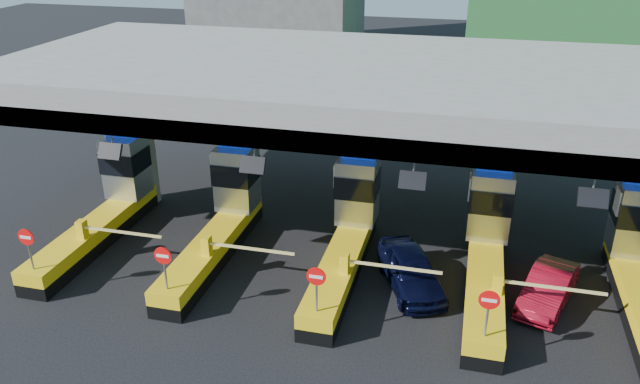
# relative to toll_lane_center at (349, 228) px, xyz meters

# --- Properties ---
(ground) EXTENTS (120.00, 120.00, 0.00)m
(ground) POSITION_rel_toll_lane_center_xyz_m (-0.00, -0.28, -1.40)
(ground) COLOR black
(ground) RESTS_ON ground
(toll_canopy) EXTENTS (28.00, 12.09, 7.00)m
(toll_canopy) POSITION_rel_toll_lane_center_xyz_m (-0.00, 2.59, 4.74)
(toll_canopy) COLOR slate
(toll_canopy) RESTS_ON ground
(toll_lane_far_left) EXTENTS (4.43, 8.00, 4.16)m
(toll_lane_far_left) POSITION_rel_toll_lane_center_xyz_m (-10.00, 0.00, 0.00)
(toll_lane_far_left) COLOR black
(toll_lane_far_left) RESTS_ON ground
(toll_lane_left) EXTENTS (4.43, 8.00, 4.16)m
(toll_lane_left) POSITION_rel_toll_lane_center_xyz_m (-5.00, 0.00, 0.00)
(toll_lane_left) COLOR black
(toll_lane_left) RESTS_ON ground
(toll_lane_center) EXTENTS (4.43, 8.00, 4.16)m
(toll_lane_center) POSITION_rel_toll_lane_center_xyz_m (0.00, 0.00, 0.00)
(toll_lane_center) COLOR black
(toll_lane_center) RESTS_ON ground
(toll_lane_right) EXTENTS (4.43, 8.00, 4.16)m
(toll_lane_right) POSITION_rel_toll_lane_center_xyz_m (5.00, 0.00, 0.00)
(toll_lane_right) COLOR black
(toll_lane_right) RESTS_ON ground
(toll_lane_far_right) EXTENTS (4.43, 8.00, 4.16)m
(toll_lane_far_right) POSITION_rel_toll_lane_center_xyz_m (10.00, 0.00, 0.00)
(toll_lane_far_right) COLOR black
(toll_lane_far_right) RESTS_ON ground
(van) EXTENTS (3.17, 4.40, 1.39)m
(van) POSITION_rel_toll_lane_center_xyz_m (2.49, -1.28, -0.70)
(van) COLOR black
(van) RESTS_ON ground
(red_car) EXTENTS (2.38, 3.89, 1.21)m
(red_car) POSITION_rel_toll_lane_center_xyz_m (7.08, -1.17, -0.79)
(red_car) COLOR maroon
(red_car) RESTS_ON ground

